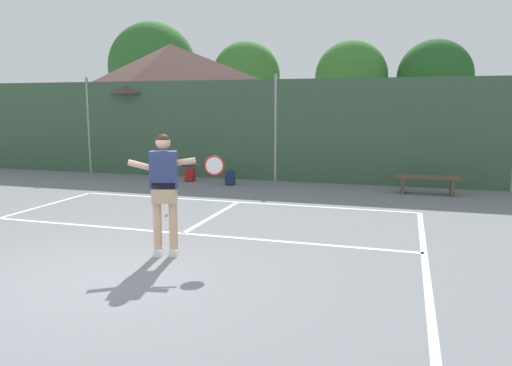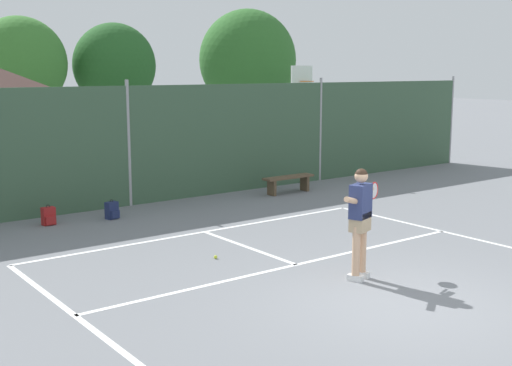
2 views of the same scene
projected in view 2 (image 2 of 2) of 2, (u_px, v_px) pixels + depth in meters
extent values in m
plane|color=slate|center=(404.00, 304.00, 9.82)|extent=(120.00, 120.00, 0.00)
cube|color=white|center=(205.00, 232.00, 14.15)|extent=(8.20, 0.10, 0.01)
cube|color=white|center=(296.00, 265.00, 11.77)|extent=(8.20, 0.10, 0.01)
cube|color=white|center=(247.00, 247.00, 12.94)|extent=(0.10, 2.97, 0.01)
cube|color=#38563D|center=(129.00, 146.00, 16.65)|extent=(26.00, 0.05, 3.03)
cylinder|color=#99999E|center=(129.00, 143.00, 16.64)|extent=(0.09, 0.09, 3.18)
cylinder|color=#99999E|center=(320.00, 129.00, 20.49)|extent=(0.09, 0.09, 3.18)
cylinder|color=#99999E|center=(451.00, 120.00, 24.34)|extent=(0.09, 0.09, 3.18)
cylinder|color=yellow|center=(299.00, 126.00, 22.61)|extent=(0.12, 0.12, 3.05)
cube|color=white|center=(302.00, 75.00, 22.24)|extent=(0.90, 0.06, 0.60)
torus|color=#D85919|center=(307.00, 81.00, 22.06)|extent=(0.48, 0.48, 0.02)
cylinder|color=brown|center=(24.00, 130.00, 26.11)|extent=(0.36, 0.36, 2.13)
ellipsoid|color=#38752D|center=(20.00, 63.00, 25.67)|extent=(3.60, 3.24, 3.60)
cylinder|color=brown|center=(117.00, 125.00, 28.45)|extent=(0.36, 0.36, 2.09)
ellipsoid|color=#235623|center=(115.00, 65.00, 28.02)|extent=(3.54, 3.18, 3.54)
cylinder|color=brown|center=(248.00, 121.00, 32.63)|extent=(0.36, 0.36, 1.80)
ellipsoid|color=#2D6628|center=(248.00, 60.00, 32.13)|extent=(4.86, 4.38, 4.86)
cube|color=silver|center=(355.00, 278.00, 10.87)|extent=(0.20, 0.28, 0.10)
cube|color=silver|center=(362.00, 274.00, 11.06)|extent=(0.20, 0.28, 0.10)
cylinder|color=tan|center=(356.00, 251.00, 10.79)|extent=(0.13, 0.13, 0.82)
cylinder|color=tan|center=(362.00, 248.00, 10.99)|extent=(0.13, 0.13, 0.82)
cube|color=tan|center=(360.00, 221.00, 10.81)|extent=(0.42, 0.34, 0.32)
cube|color=navy|center=(361.00, 201.00, 10.75)|extent=(0.46, 0.36, 0.56)
sphere|color=tan|center=(361.00, 176.00, 10.68)|extent=(0.22, 0.22, 0.22)
sphere|color=black|center=(361.00, 175.00, 10.68)|extent=(0.21, 0.21, 0.21)
cylinder|color=tan|center=(365.00, 193.00, 10.91)|extent=(0.56, 0.27, 0.17)
cylinder|color=tan|center=(353.00, 201.00, 10.51)|extent=(0.51, 0.25, 0.22)
cylinder|color=black|center=(368.00, 194.00, 11.10)|extent=(0.30, 0.13, 0.04)
torus|color=red|center=(374.00, 191.00, 11.41)|extent=(0.30, 0.12, 0.30)
cylinder|color=silver|center=(374.00, 191.00, 11.41)|extent=(0.25, 0.09, 0.26)
sphere|color=#CCE033|center=(216.00, 257.00, 12.15)|extent=(0.07, 0.07, 0.07)
cube|color=maroon|center=(48.00, 216.00, 14.76)|extent=(0.29, 0.20, 0.40)
cube|color=maroon|center=(51.00, 220.00, 14.69)|extent=(0.23, 0.07, 0.18)
torus|color=black|center=(48.00, 206.00, 14.73)|extent=(0.09, 0.02, 0.09)
cube|color=navy|center=(112.00, 210.00, 15.36)|extent=(0.32, 0.25, 0.40)
cube|color=navy|center=(115.00, 214.00, 15.30)|extent=(0.23, 0.12, 0.18)
torus|color=black|center=(111.00, 201.00, 15.32)|extent=(0.09, 0.04, 0.09)
cube|color=brown|center=(289.00, 177.00, 18.52)|extent=(1.60, 0.36, 0.06)
cube|color=brown|center=(272.00, 187.00, 18.21)|extent=(0.08, 0.32, 0.45)
cube|color=brown|center=(305.00, 183.00, 18.92)|extent=(0.08, 0.32, 0.45)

